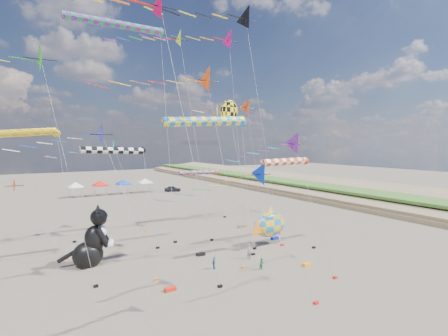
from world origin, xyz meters
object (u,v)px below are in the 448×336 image
Objects in this scene: person_adult at (249,251)px; child_blue at (214,263)px; cat_inflatable at (91,235)px; parked_car at (173,189)px; fish_inflatable at (269,225)px; child_green at (262,264)px.

child_blue is (-4.38, -0.65, -0.18)m from person_adult.
cat_inflatable is 50.07m from parked_car.
fish_inflatable reaches higher than child_blue.
cat_inflatable is 15.25m from person_adult.
cat_inflatable is 1.49× the size of parked_car.
child_green is at bearing -176.60° from parked_car.
fish_inflatable is 8.11m from child_green.
parked_car is (7.43, 46.16, -1.68)m from fish_inflatable.
child_blue is 0.30× the size of parked_car.
person_adult reaches higher than child_green.
parked_car is at bearing 73.92° from cat_inflatable.
parked_car is at bearing 80.86° from fish_inflatable.
parked_car is (12.83, 51.93, 0.12)m from child_green.
parked_car is at bearing 83.11° from child_green.
person_adult is 0.40× the size of parked_car.
child_blue is (-3.66, 2.39, 0.05)m from child_green.
fish_inflatable is at bearing -17.80° from child_blue.
person_adult is at bearing 83.81° from child_green.
cat_inflatable is 11.83m from child_blue.
child_green is at bearing -112.56° from person_adult.
fish_inflatable is at bearing -171.86° from parked_car.
person_adult is at bearing -149.92° from fish_inflatable.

